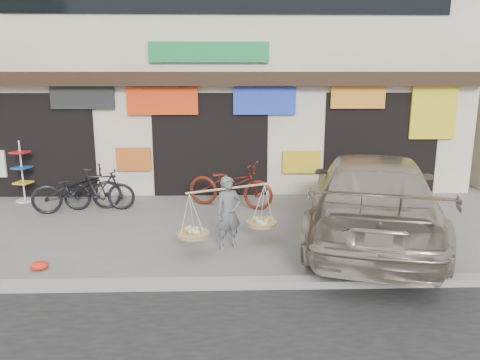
{
  "coord_description": "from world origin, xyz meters",
  "views": [
    {
      "loc": [
        0.41,
        -8.63,
        3.24
      ],
      "look_at": [
        0.7,
        0.9,
        1.01
      ],
      "focal_mm": 35.0,
      "sensor_mm": 36.0,
      "label": 1
    }
  ],
  "objects_px": {
    "street_vendor": "(229,216)",
    "bike_2": "(230,185)",
    "bike_1": "(99,189)",
    "suv": "(372,196)",
    "bike_0": "(77,189)",
    "display_rack": "(23,177)"
  },
  "relations": [
    {
      "from": "street_vendor",
      "to": "suv",
      "type": "height_order",
      "value": "suv"
    },
    {
      "from": "bike_0",
      "to": "bike_2",
      "type": "bearing_deg",
      "value": -103.74
    },
    {
      "from": "street_vendor",
      "to": "bike_1",
      "type": "height_order",
      "value": "street_vendor"
    },
    {
      "from": "street_vendor",
      "to": "bike_2",
      "type": "distance_m",
      "value": 2.73
    },
    {
      "from": "suv",
      "to": "display_rack",
      "type": "xyz_separation_m",
      "value": [
        -8.0,
        2.89,
        -0.21
      ]
    },
    {
      "from": "bike_1",
      "to": "suv",
      "type": "bearing_deg",
      "value": -109.9
    },
    {
      "from": "bike_0",
      "to": "display_rack",
      "type": "height_order",
      "value": "display_rack"
    },
    {
      "from": "bike_0",
      "to": "street_vendor",
      "type": "bearing_deg",
      "value": -142.61
    },
    {
      "from": "street_vendor",
      "to": "bike_2",
      "type": "relative_size",
      "value": 0.86
    },
    {
      "from": "bike_0",
      "to": "bike_2",
      "type": "xyz_separation_m",
      "value": [
        3.61,
        0.24,
        0.03
      ]
    },
    {
      "from": "bike_0",
      "to": "bike_1",
      "type": "bearing_deg",
      "value": -99.1
    },
    {
      "from": "bike_0",
      "to": "bike_2",
      "type": "distance_m",
      "value": 3.62
    },
    {
      "from": "bike_1",
      "to": "bike_2",
      "type": "xyz_separation_m",
      "value": [
        3.12,
        0.17,
        0.06
      ]
    },
    {
      "from": "street_vendor",
      "to": "suv",
      "type": "relative_size",
      "value": 0.3
    },
    {
      "from": "street_vendor",
      "to": "bike_1",
      "type": "xyz_separation_m",
      "value": [
        -3.06,
        2.56,
        -0.12
      ]
    },
    {
      "from": "street_vendor",
      "to": "bike_1",
      "type": "bearing_deg",
      "value": 115.58
    },
    {
      "from": "bike_1",
      "to": "bike_2",
      "type": "relative_size",
      "value": 0.79
    },
    {
      "from": "suv",
      "to": "street_vendor",
      "type": "bearing_deg",
      "value": 25.57
    },
    {
      "from": "bike_1",
      "to": "suv",
      "type": "distance_m",
      "value": 6.24
    },
    {
      "from": "street_vendor",
      "to": "bike_0",
      "type": "xyz_separation_m",
      "value": [
        -3.55,
        2.48,
        -0.09
      ]
    },
    {
      "from": "street_vendor",
      "to": "bike_1",
      "type": "distance_m",
      "value": 3.99
    },
    {
      "from": "bike_1",
      "to": "suv",
      "type": "height_order",
      "value": "suv"
    }
  ]
}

